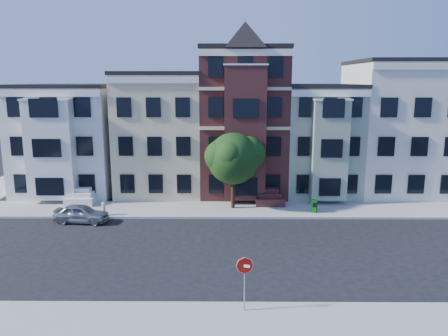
{
  "coord_description": "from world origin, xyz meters",
  "views": [
    {
      "loc": [
        -1.37,
        -23.49,
        9.64
      ],
      "look_at": [
        -1.56,
        3.43,
        4.2
      ],
      "focal_mm": 35.0,
      "sensor_mm": 36.0,
      "label": 1
    }
  ],
  "objects_px": {
    "street_tree": "(233,162)",
    "parked_car": "(81,213)",
    "fire_hydrant": "(104,210)",
    "stop_sign": "(245,281)",
    "newspaper_box": "(314,206)"
  },
  "relations": [
    {
      "from": "street_tree",
      "to": "fire_hydrant",
      "type": "height_order",
      "value": "street_tree"
    },
    {
      "from": "newspaper_box",
      "to": "fire_hydrant",
      "type": "distance_m",
      "value": 15.18
    },
    {
      "from": "street_tree",
      "to": "parked_car",
      "type": "relative_size",
      "value": 1.89
    },
    {
      "from": "street_tree",
      "to": "newspaper_box",
      "type": "bearing_deg",
      "value": -10.25
    },
    {
      "from": "newspaper_box",
      "to": "parked_car",
      "type": "bearing_deg",
      "value": -148.82
    },
    {
      "from": "street_tree",
      "to": "fire_hydrant",
      "type": "bearing_deg",
      "value": -168.43
    },
    {
      "from": "street_tree",
      "to": "parked_car",
      "type": "xyz_separation_m",
      "value": [
        -10.49,
        -3.07,
        -3.04
      ]
    },
    {
      "from": "newspaper_box",
      "to": "fire_hydrant",
      "type": "height_order",
      "value": "newspaper_box"
    },
    {
      "from": "parked_car",
      "to": "stop_sign",
      "type": "distance_m",
      "value": 16.08
    },
    {
      "from": "parked_car",
      "to": "fire_hydrant",
      "type": "bearing_deg",
      "value": -40.64
    },
    {
      "from": "street_tree",
      "to": "newspaper_box",
      "type": "distance_m",
      "value": 6.75
    },
    {
      "from": "fire_hydrant",
      "to": "newspaper_box",
      "type": "bearing_deg",
      "value": 3.11
    },
    {
      "from": "fire_hydrant",
      "to": "stop_sign",
      "type": "relative_size",
      "value": 0.29
    },
    {
      "from": "parked_car",
      "to": "fire_hydrant",
      "type": "distance_m",
      "value": 1.71
    },
    {
      "from": "fire_hydrant",
      "to": "stop_sign",
      "type": "xyz_separation_m",
      "value": [
        9.53,
        -13.09,
        0.96
      ]
    }
  ]
}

